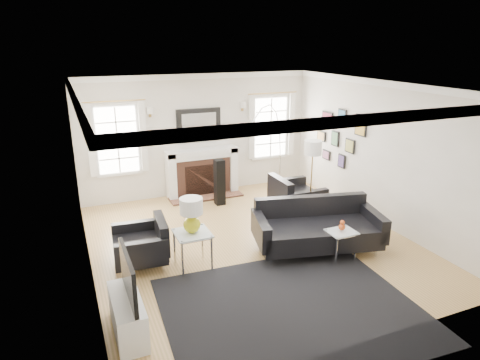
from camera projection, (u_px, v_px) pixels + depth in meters
name	position (u px, v px, depth m)	size (l,w,h in m)	color
floor	(251.00, 243.00, 7.77)	(6.00, 6.00, 0.00)	#9E7B42
back_wall	(199.00, 135.00, 9.96)	(5.50, 0.04, 2.80)	silver
front_wall	(364.00, 240.00, 4.71)	(5.50, 0.04, 2.80)	silver
left_wall	(82.00, 190.00, 6.32)	(0.04, 6.00, 2.80)	silver
right_wall	(380.00, 153.00, 8.35)	(0.04, 6.00, 2.80)	silver
ceiling	(252.00, 86.00, 6.90)	(5.50, 6.00, 0.02)	white
crown_molding	(252.00, 90.00, 6.92)	(5.50, 6.00, 0.12)	white
fireplace	(202.00, 173.00, 10.04)	(1.70, 0.69, 1.11)	white
mantel_mirror	(199.00, 125.00, 9.84)	(1.05, 0.07, 0.75)	black
window_left	(117.00, 140.00, 9.21)	(1.24, 0.15, 1.62)	white
window_right	(271.00, 127.00, 10.58)	(1.24, 0.15, 1.62)	white
gallery_wall	(340.00, 134.00, 9.43)	(0.04, 1.73, 1.29)	black
tv_unit	(128.00, 310.00, 5.27)	(0.35, 1.00, 1.09)	white
area_rug	(291.00, 310.00, 5.82)	(3.39, 2.82, 0.01)	black
sofa	(316.00, 228.00, 7.45)	(2.34, 1.46, 0.71)	black
armchair_left	(143.00, 245.00, 6.92)	(0.91, 1.00, 0.63)	black
armchair_right	(294.00, 197.00, 8.93)	(0.92, 1.02, 0.69)	black
coffee_table	(288.00, 205.00, 8.60)	(0.86, 0.86, 0.38)	silver
side_table_left	(192.00, 239.00, 6.79)	(0.55, 0.55, 0.61)	silver
nesting_table	(341.00, 237.00, 7.08)	(0.46, 0.39, 0.50)	silver
gourd_lamp	(191.00, 213.00, 6.65)	(0.36, 0.36, 0.58)	gold
orange_vase	(342.00, 226.00, 7.01)	(0.11, 0.11, 0.18)	#CF4D1A
arc_floor_lamp	(266.00, 150.00, 9.32)	(1.61, 1.49, 2.28)	silver
stick_floor_lamp	(313.00, 152.00, 8.22)	(0.34, 0.34, 1.68)	#B78C3F
speaker_tower	(220.00, 182.00, 9.45)	(0.21, 0.21, 1.03)	black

